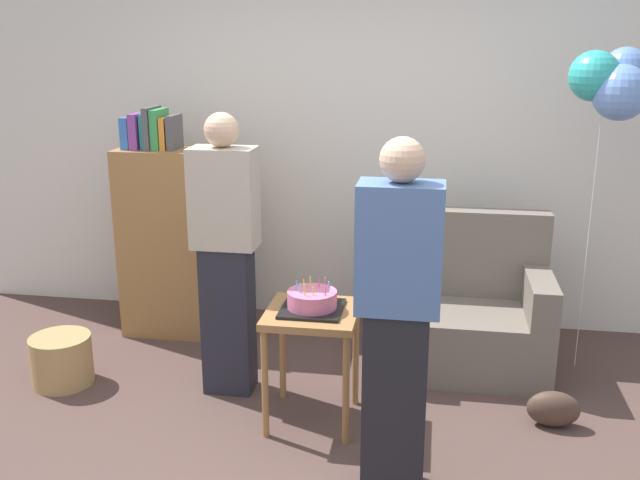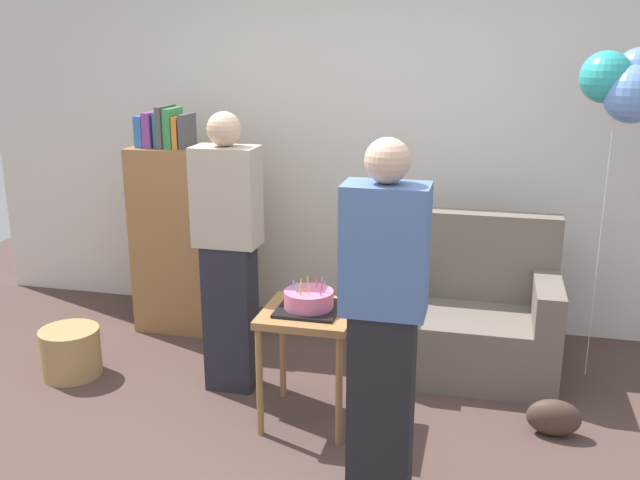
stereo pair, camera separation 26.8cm
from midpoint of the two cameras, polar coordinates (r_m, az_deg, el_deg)
The scene contains 11 objects.
ground_plane at distance 3.63m, azimuth 0.30°, elevation -17.80°, with size 8.00×8.00×0.00m, color #4C3833.
wall_back at distance 5.08m, azimuth 5.72°, elevation 8.33°, with size 6.00×0.10×2.70m, color silver.
couch at distance 4.57m, azimuth 13.20°, elevation -6.03°, with size 1.10×0.70×0.96m.
bookshelf at distance 5.00m, azimuth -8.72°, elevation 0.30°, with size 0.80×0.36×1.57m.
side_table at distance 3.78m, azimuth 1.15°, elevation -7.05°, with size 0.48×0.48×0.64m.
birthday_cake at distance 3.73m, azimuth 1.16°, elevation -4.93°, with size 0.32×0.32×0.17m.
person_blowing_candles at distance 4.07m, azimuth -5.46°, elevation -1.04°, with size 0.36×0.22×1.63m.
person_holding_cake at distance 3.10m, azimuth 7.57°, elevation -6.60°, with size 0.36×0.22×1.63m.
wicker_basket at distance 4.64m, azimuth -17.76°, elevation -8.57°, with size 0.36×0.36×0.30m, color #A88451.
handbag at distance 4.06m, azimuth 20.07°, elevation -13.23°, with size 0.28×0.14×0.20m, color #473328.
balloon_bunch at distance 4.36m, azimuth 24.94°, elevation 11.32°, with size 0.45×0.43×1.96m.
Camera 2 is at (0.82, -2.91, 2.01)m, focal length 39.98 mm.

